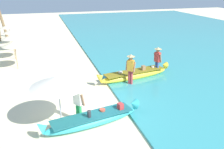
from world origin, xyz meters
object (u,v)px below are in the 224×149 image
at_px(boat_yellow_midground, 135,75).
at_px(person_vendor_hatted, 131,68).
at_px(person_tourist_customer, 78,102).
at_px(person_vendor_assistant, 157,59).
at_px(boat_cyan_foreground, 93,119).
at_px(patio_umbrella_large, 58,82).

height_order(boat_yellow_midground, person_vendor_hatted, person_vendor_hatted).
distance_m(person_vendor_hatted, person_tourist_customer, 4.50).
relative_size(person_tourist_customer, person_vendor_assistant, 0.90).
distance_m(boat_cyan_foreground, person_vendor_hatted, 4.51).
distance_m(boat_yellow_midground, person_vendor_assistant, 1.78).
bearing_deg(person_vendor_assistant, boat_yellow_midground, -171.95).
bearing_deg(boat_yellow_midground, person_tourist_customer, -136.89).
distance_m(boat_yellow_midground, patio_umbrella_large, 6.28).
relative_size(person_vendor_hatted, patio_umbrella_large, 0.85).
bearing_deg(boat_yellow_midground, person_vendor_assistant, 8.05).
bearing_deg(person_tourist_customer, boat_yellow_midground, 43.11).
relative_size(boat_cyan_foreground, patio_umbrella_large, 2.01).
relative_size(boat_yellow_midground, person_vendor_hatted, 2.65).
xyz_separation_m(boat_yellow_midground, person_vendor_assistant, (1.58, 0.22, 0.77)).
bearing_deg(person_tourist_customer, person_vendor_assistant, 35.37).
height_order(person_tourist_customer, person_vendor_assistant, person_vendor_assistant).
bearing_deg(patio_umbrella_large, boat_yellow_midground, 38.78).
bearing_deg(person_vendor_hatted, patio_umbrella_large, -144.08).
distance_m(person_vendor_assistant, patio_umbrella_large, 7.53).
bearing_deg(boat_yellow_midground, boat_cyan_foreground, -129.99).
height_order(boat_cyan_foreground, person_tourist_customer, person_tourist_customer).
height_order(person_vendor_hatted, person_vendor_assistant, person_vendor_hatted).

